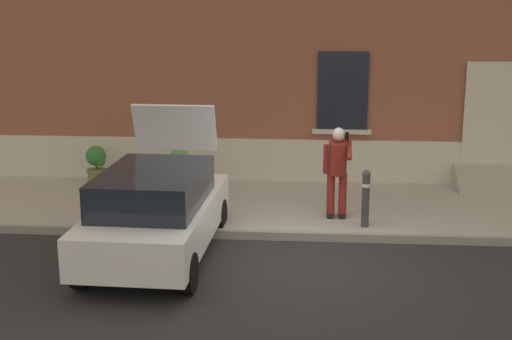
# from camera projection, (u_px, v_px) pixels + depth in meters

# --- Properties ---
(ground_plane) EXTENTS (80.00, 80.00, 0.00)m
(ground_plane) POSITION_uv_depth(u_px,v_px,m) (292.00, 259.00, 11.52)
(ground_plane) COLOR #232326
(sidewalk) EXTENTS (24.00, 3.60, 0.15)m
(sidewalk) POSITION_uv_depth(u_px,v_px,m) (296.00, 206.00, 14.22)
(sidewalk) COLOR #99968E
(sidewalk) RESTS_ON ground
(curb_edge) EXTENTS (24.00, 0.12, 0.15)m
(curb_edge) POSITION_uv_depth(u_px,v_px,m) (294.00, 236.00, 12.41)
(curb_edge) COLOR gray
(curb_edge) RESTS_ON ground
(building_facade) EXTENTS (24.00, 1.52, 7.50)m
(building_facade) POSITION_uv_depth(u_px,v_px,m) (301.00, 18.00, 15.78)
(building_facade) COLOR brown
(building_facade) RESTS_ON ground
(entrance_stoop) EXTENTS (1.49, 0.96, 0.48)m
(entrance_stoop) POSITION_uv_depth(u_px,v_px,m) (490.00, 180.00, 15.22)
(entrance_stoop) COLOR #9E998E
(entrance_stoop) RESTS_ON sidewalk
(hatchback_car_white) EXTENTS (1.90, 4.12, 2.34)m
(hatchback_car_white) POSITION_uv_depth(u_px,v_px,m) (157.00, 210.00, 11.42)
(hatchback_car_white) COLOR white
(hatchback_car_white) RESTS_ON ground
(bollard_near_person) EXTENTS (0.15, 0.15, 1.04)m
(bollard_near_person) POSITION_uv_depth(u_px,v_px,m) (366.00, 196.00, 12.57)
(bollard_near_person) COLOR #333338
(bollard_near_person) RESTS_ON sidewalk
(bollard_far_left) EXTENTS (0.15, 0.15, 1.04)m
(bollard_far_left) POSITION_uv_depth(u_px,v_px,m) (183.00, 193.00, 12.82)
(bollard_far_left) COLOR #333338
(bollard_far_left) RESTS_ON sidewalk
(person_on_phone) EXTENTS (0.51, 0.51, 1.74)m
(person_on_phone) POSITION_uv_depth(u_px,v_px,m) (337.00, 167.00, 12.91)
(person_on_phone) COLOR maroon
(person_on_phone) RESTS_ON sidewalk
(planter_olive) EXTENTS (0.44, 0.44, 0.86)m
(planter_olive) POSITION_uv_depth(u_px,v_px,m) (97.00, 164.00, 15.54)
(planter_olive) COLOR #606B38
(planter_olive) RESTS_ON sidewalk
(planter_charcoal) EXTENTS (0.44, 0.44, 0.86)m
(planter_charcoal) POSITION_uv_depth(u_px,v_px,m) (180.00, 167.00, 15.29)
(planter_charcoal) COLOR #2D2D30
(planter_charcoal) RESTS_ON sidewalk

